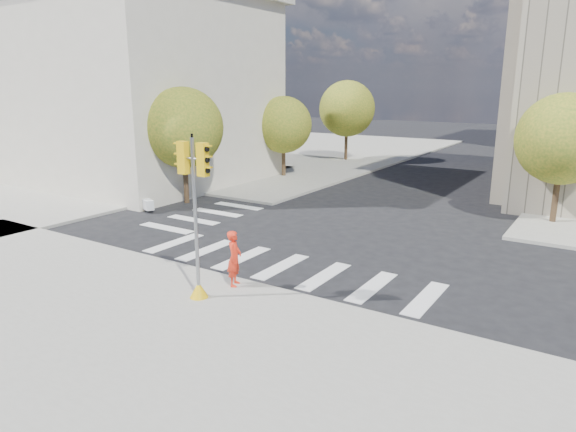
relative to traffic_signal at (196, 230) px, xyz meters
name	(u,v)px	position (x,y,z in m)	size (l,w,h in m)	color
ground	(311,253)	(0.47, 5.97, -2.27)	(160.00, 160.00, 0.00)	black
sidewalk_near	(60,381)	(0.47, -5.03, -2.20)	(30.00, 14.00, 0.15)	gray
sidewalk_far_left	(270,151)	(-19.53, 31.97, -2.20)	(28.00, 40.00, 0.15)	gray
classical_building	(123,86)	(-19.53, 13.97, 4.17)	(19.00, 15.00, 12.70)	beige
tree_lw_near	(183,128)	(-10.03, 9.97, 1.93)	(4.40, 4.40, 6.41)	#382616
tree_lw_mid	(284,125)	(-10.03, 19.97, 1.49)	(4.00, 4.00, 5.77)	#382616
tree_lw_far	(347,109)	(-10.03, 29.97, 2.27)	(4.80, 4.80, 6.95)	#382616
tree_re_near	(563,139)	(7.97, 15.97, 1.78)	(4.20, 4.20, 6.16)	#382616
traffic_signal	(196,230)	(0.00, 0.00, 0.00)	(1.06, 0.56, 4.96)	#DDAB0B
photographer	(234,258)	(0.30, 1.37, -1.21)	(0.67, 0.44, 1.82)	red
planter_wall	(133,196)	(-12.53, 8.30, -1.87)	(6.00, 0.40, 0.50)	silver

